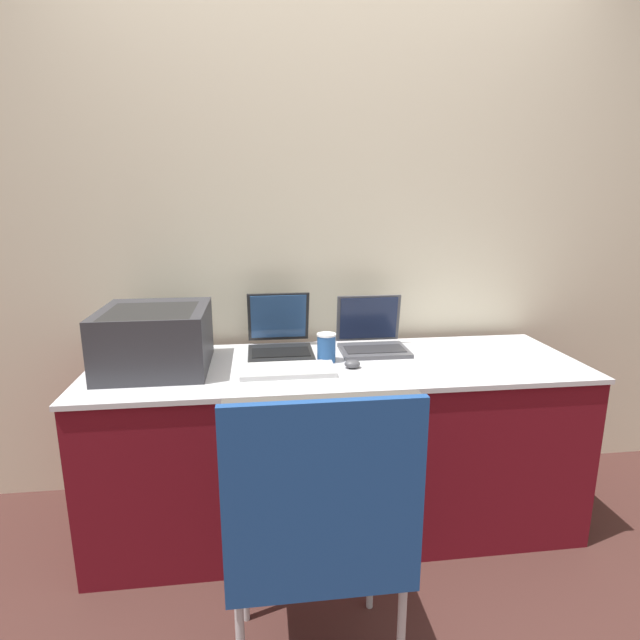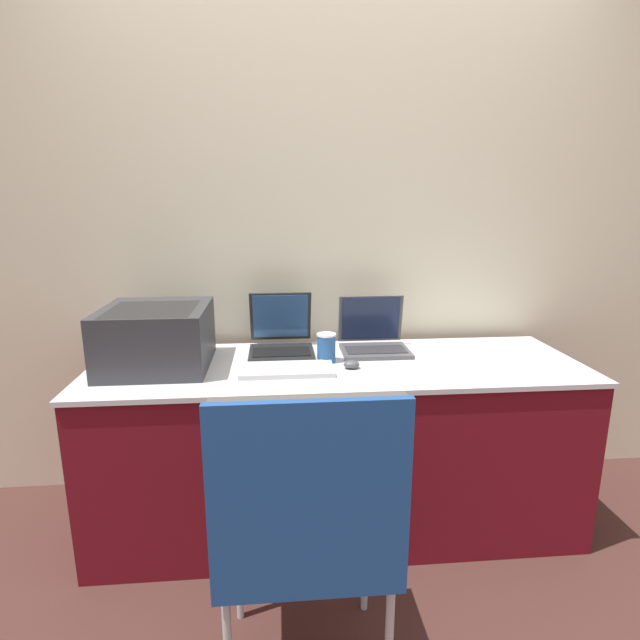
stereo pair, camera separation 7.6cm
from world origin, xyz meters
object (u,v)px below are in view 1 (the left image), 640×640
(laptop_right, at_px, (372,338))
(external_keyboard, at_px, (288,370))
(laptop_left, at_px, (280,340))
(chair, at_px, (320,516))
(printer, at_px, (155,336))
(coffee_cup, at_px, (326,348))
(mouse, at_px, (352,364))

(laptop_right, xyz_separation_m, external_keyboard, (-0.40, -0.27, -0.04))
(laptop_left, height_order, chair, laptop_left)
(laptop_left, height_order, laptop_right, laptop_left)
(printer, distance_m, coffee_cup, 0.70)
(laptop_right, distance_m, coffee_cup, 0.28)
(mouse, bearing_deg, printer, 173.04)
(chair, bearing_deg, coffee_cup, 80.92)
(printer, height_order, laptop_left, laptop_left)
(printer, relative_size, chair, 0.45)
(laptop_left, height_order, external_keyboard, laptop_left)
(coffee_cup, bearing_deg, laptop_left, 138.02)
(laptop_right, bearing_deg, printer, -170.86)
(laptop_left, distance_m, laptop_right, 0.42)
(laptop_left, xyz_separation_m, mouse, (0.28, -0.26, -0.04))
(coffee_cup, bearing_deg, printer, 179.92)
(laptop_left, bearing_deg, external_keyboard, -86.58)
(printer, bearing_deg, external_keyboard, -12.73)
(laptop_right, bearing_deg, chair, -110.25)
(printer, xyz_separation_m, coffee_cup, (0.70, -0.00, -0.07))
(coffee_cup, xyz_separation_m, chair, (-0.13, -0.84, -0.21))
(laptop_left, relative_size, coffee_cup, 2.76)
(printer, bearing_deg, laptop_left, 18.37)
(external_keyboard, xyz_separation_m, coffee_cup, (0.17, 0.12, 0.05))
(laptop_left, distance_m, coffee_cup, 0.25)
(printer, bearing_deg, laptop_right, 9.14)
(printer, bearing_deg, mouse, -6.96)
(mouse, relative_size, chair, 0.07)
(laptop_right, distance_m, external_keyboard, 0.49)
(laptop_right, xyz_separation_m, mouse, (-0.14, -0.25, -0.04))
(external_keyboard, relative_size, chair, 0.39)
(coffee_cup, relative_size, mouse, 1.87)
(printer, distance_m, external_keyboard, 0.55)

